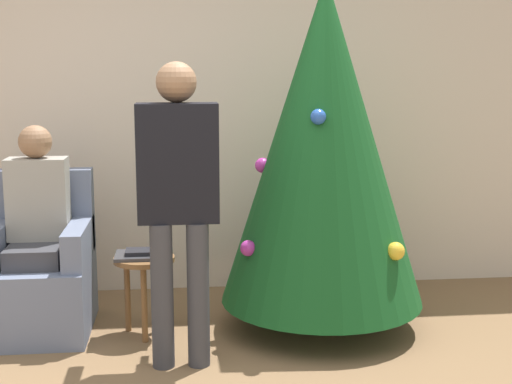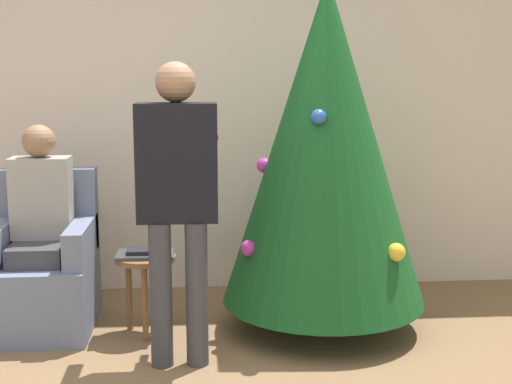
% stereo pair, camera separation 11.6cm
% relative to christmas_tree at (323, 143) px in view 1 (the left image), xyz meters
% --- Properties ---
extents(wall_back, '(8.00, 0.06, 2.70)m').
position_rel_christmas_tree_xyz_m(wall_back, '(-1.02, 0.92, 0.20)').
color(wall_back, beige).
rests_on(wall_back, ground_plane).
extents(christmas_tree, '(1.24, 1.24, 2.13)m').
position_rel_christmas_tree_xyz_m(christmas_tree, '(0.00, 0.00, 0.00)').
color(christmas_tree, brown).
rests_on(christmas_tree, ground_plane).
extents(armchair, '(0.61, 0.73, 0.97)m').
position_rel_christmas_tree_xyz_m(armchair, '(-1.73, 0.15, -0.81)').
color(armchair, slate).
rests_on(armchair, ground_plane).
extents(person_seated, '(0.36, 0.46, 1.26)m').
position_rel_christmas_tree_xyz_m(person_seated, '(-1.73, 0.12, -0.46)').
color(person_seated, '#38383D').
rests_on(person_seated, ground_plane).
extents(person_standing, '(0.44, 0.57, 1.63)m').
position_rel_christmas_tree_xyz_m(person_standing, '(-0.87, -0.45, -0.18)').
color(person_standing, '#38383D').
rests_on(person_standing, ground_plane).
extents(side_stool, '(0.36, 0.36, 0.49)m').
position_rel_christmas_tree_xyz_m(side_stool, '(-1.09, -0.02, -0.76)').
color(side_stool, brown).
rests_on(side_stool, ground_plane).
extents(laptop, '(0.34, 0.24, 0.02)m').
position_rel_christmas_tree_xyz_m(laptop, '(-1.09, -0.02, -0.66)').
color(laptop, '#38383D').
rests_on(laptop, side_stool).
extents(book, '(0.22, 0.14, 0.02)m').
position_rel_christmas_tree_xyz_m(book, '(-1.09, -0.02, -0.64)').
color(book, black).
rests_on(book, laptop).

